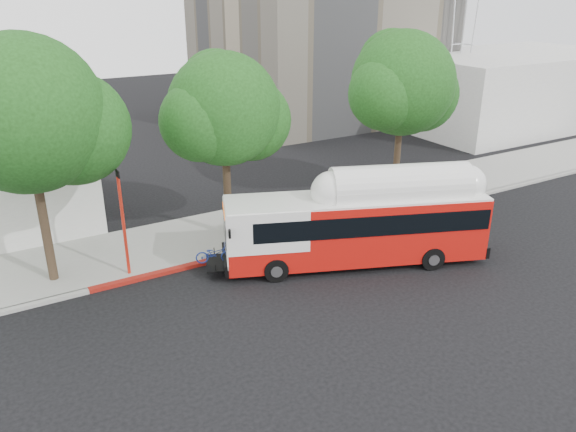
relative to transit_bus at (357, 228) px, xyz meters
name	(u,v)px	position (x,y,z in m)	size (l,w,h in m)	color
ground	(315,284)	(-2.57, -0.71, -1.63)	(120.00, 120.00, 0.00)	black
sidewalk	(243,227)	(-2.57, 5.79, -1.55)	(60.00, 5.00, 0.15)	gray
curb_strip	(269,247)	(-2.57, 3.19, -1.55)	(60.00, 0.30, 0.15)	gray
red_curb_segment	(208,261)	(-5.57, 3.19, -1.55)	(10.00, 0.32, 0.16)	maroon
street_tree_left	(40,119)	(-11.10, 4.85, 4.98)	(6.67, 5.80, 9.74)	#2D2116
street_tree_mid	(232,113)	(-3.17, 5.35, 4.28)	(5.75, 5.00, 8.62)	#2D2116
street_tree_right	(408,87)	(6.87, 5.15, 4.63)	(6.21, 5.40, 9.18)	#2D2116
horizon_block	(508,88)	(27.43, 15.29, 1.37)	(20.00, 12.00, 6.00)	silver
transit_bus	(357,228)	(0.00, 0.00, 0.00)	(11.70, 6.16, 3.48)	red
signal_pole	(124,224)	(-8.81, 3.71, 0.72)	(0.13, 0.43, 4.57)	red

